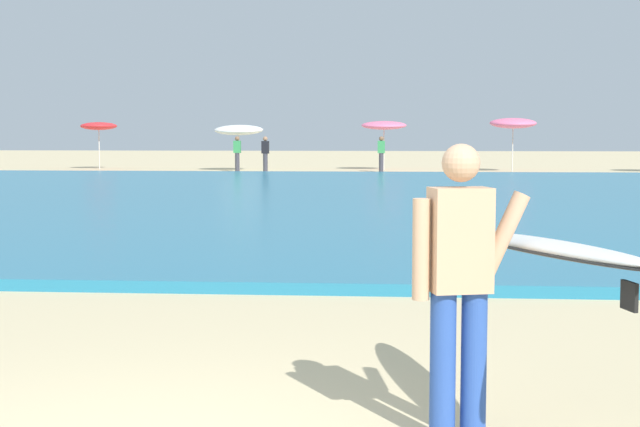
# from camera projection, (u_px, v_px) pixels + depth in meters

# --- Properties ---
(sea) EXTENTS (120.00, 28.00, 0.14)m
(sea) POSITION_uv_depth(u_px,v_px,m) (345.00, 198.00, 23.96)
(sea) COLOR teal
(sea) RESTS_ON ground
(surfer_with_board) EXTENTS (1.25, 2.57, 1.73)m
(surfer_with_board) POSITION_uv_depth(u_px,v_px,m) (502.00, 264.00, 5.29)
(surfer_with_board) COLOR #284CA3
(surfer_with_board) RESTS_ON ground
(beach_umbrella_0) EXTENTS (1.72, 1.72, 2.24)m
(beach_umbrella_0) POSITION_uv_depth(u_px,v_px,m) (99.00, 126.00, 43.53)
(beach_umbrella_0) COLOR beige
(beach_umbrella_0) RESTS_ON ground
(beach_umbrella_1) EXTENTS (2.23, 2.26, 2.16)m
(beach_umbrella_1) POSITION_uv_depth(u_px,v_px,m) (239.00, 130.00, 41.88)
(beach_umbrella_1) COLOR beige
(beach_umbrella_1) RESTS_ON ground
(beach_umbrella_2) EXTENTS (2.10, 2.12, 2.34)m
(beach_umbrella_2) POSITION_uv_depth(u_px,v_px,m) (384.00, 125.00, 42.57)
(beach_umbrella_2) COLOR beige
(beach_umbrella_2) RESTS_ON ground
(beach_umbrella_3) EXTENTS (2.07, 2.09, 2.45)m
(beach_umbrella_3) POSITION_uv_depth(u_px,v_px,m) (513.00, 123.00, 40.75)
(beach_umbrella_3) COLOR beige
(beach_umbrella_3) RESTS_ON ground
(beachgoer_near_row_left) EXTENTS (0.32, 0.20, 1.58)m
(beachgoer_near_row_left) POSITION_uv_depth(u_px,v_px,m) (381.00, 153.00, 40.40)
(beachgoer_near_row_left) COLOR #383842
(beachgoer_near_row_left) RESTS_ON ground
(beachgoer_near_row_mid) EXTENTS (0.32, 0.20, 1.58)m
(beachgoer_near_row_mid) POSITION_uv_depth(u_px,v_px,m) (265.00, 153.00, 39.68)
(beachgoer_near_row_mid) COLOR #383842
(beachgoer_near_row_mid) RESTS_ON ground
(beachgoer_near_row_right) EXTENTS (0.32, 0.20, 1.58)m
(beachgoer_near_row_right) POSITION_uv_depth(u_px,v_px,m) (237.00, 153.00, 40.78)
(beachgoer_near_row_right) COLOR #383842
(beachgoer_near_row_right) RESTS_ON ground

